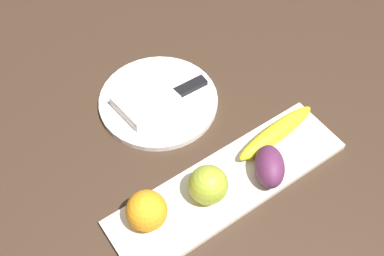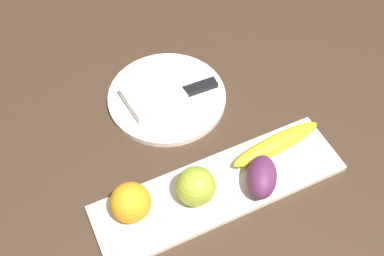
% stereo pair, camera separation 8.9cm
% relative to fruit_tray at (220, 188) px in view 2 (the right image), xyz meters
% --- Properties ---
extents(ground_plane, '(2.40, 2.40, 0.00)m').
position_rel_fruit_tray_xyz_m(ground_plane, '(0.00, -0.03, -0.01)').
color(ground_plane, '#38271C').
extents(fruit_tray, '(0.47, 0.13, 0.01)m').
position_rel_fruit_tray_xyz_m(fruit_tray, '(0.00, 0.00, 0.00)').
color(fruit_tray, white).
rests_on(fruit_tray, ground_plane).
extents(apple, '(0.07, 0.07, 0.07)m').
position_rel_fruit_tray_xyz_m(apple, '(0.05, -0.00, 0.04)').
color(apple, '#97A72D').
rests_on(apple, fruit_tray).
extents(banana, '(0.20, 0.05, 0.04)m').
position_rel_fruit_tray_xyz_m(banana, '(-0.13, -0.03, 0.02)').
color(banana, yellow).
rests_on(banana, fruit_tray).
extents(orange_near_apple, '(0.07, 0.07, 0.07)m').
position_rel_fruit_tray_xyz_m(orange_near_apple, '(0.17, -0.02, 0.04)').
color(orange_near_apple, orange).
rests_on(orange_near_apple, fruit_tray).
extents(grape_bunch, '(0.09, 0.10, 0.06)m').
position_rel_fruit_tray_xyz_m(grape_bunch, '(-0.07, 0.03, 0.04)').
color(grape_bunch, '#5B274C').
rests_on(grape_bunch, fruit_tray).
extents(dinner_plate, '(0.25, 0.25, 0.01)m').
position_rel_fruit_tray_xyz_m(dinner_plate, '(0.00, -0.24, 0.00)').
color(dinner_plate, white).
rests_on(dinner_plate, ground_plane).
extents(folded_napkin, '(0.12, 0.10, 0.03)m').
position_rel_fruit_tray_xyz_m(folded_napkin, '(0.03, -0.24, 0.02)').
color(folded_napkin, white).
rests_on(folded_napkin, dinner_plate).
extents(knife, '(0.18, 0.03, 0.01)m').
position_rel_fruit_tray_xyz_m(knife, '(-0.05, -0.23, 0.01)').
color(knife, silver).
rests_on(knife, dinner_plate).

